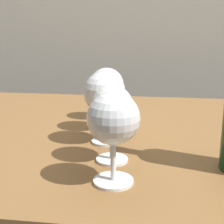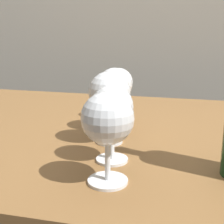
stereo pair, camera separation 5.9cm
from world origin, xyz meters
The scene contains 6 objects.
dining_table centered at (0.00, 0.00, 0.67)m, with size 1.54×0.77×0.76m.
wine_glass_chardonnay centered at (-0.07, -0.26, 0.87)m, with size 0.08×0.08×0.15m.
wine_glass_white centered at (-0.09, -0.18, 0.87)m, with size 0.08×0.08×0.14m.
wine_glass_pinot centered at (-0.11, -0.08, 0.87)m, with size 0.09×0.09×0.15m.
wine_glass_cabernet centered at (-0.12, 0.00, 0.87)m, with size 0.08×0.08×0.15m.
wine_glass_rose centered at (-0.14, 0.10, 0.86)m, with size 0.08×0.08×0.14m.
Camera 2 is at (0.05, -0.73, 1.01)m, focal length 53.03 mm.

